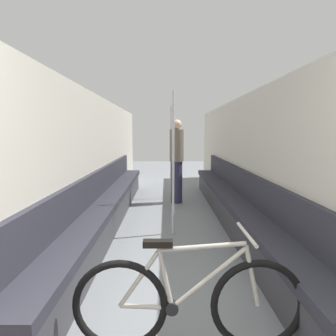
# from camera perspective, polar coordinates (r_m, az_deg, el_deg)

# --- Properties ---
(wall_left) EXTENTS (0.10, 10.94, 2.13)m
(wall_left) POSITION_cam_1_polar(r_m,az_deg,el_deg) (4.84, -14.49, 1.25)
(wall_left) COLOR beige
(wall_left) RESTS_ON ground
(wall_right) EXTENTS (0.10, 10.94, 2.13)m
(wall_right) POSITION_cam_1_polar(r_m,az_deg,el_deg) (4.89, 15.59, 1.26)
(wall_right) COLOR beige
(wall_right) RESTS_ON ground
(bench_seat_row_left) EXTENTS (0.41, 6.60, 0.91)m
(bench_seat_row_left) POSITION_cam_1_polar(r_m,az_deg,el_deg) (5.02, -11.35, -7.15)
(bench_seat_row_left) COLOR #3D3D42
(bench_seat_row_left) RESTS_ON ground
(bench_seat_row_right) EXTENTS (0.41, 6.60, 0.91)m
(bench_seat_row_right) POSITION_cam_1_polar(r_m,az_deg,el_deg) (5.06, 12.43, -7.08)
(bench_seat_row_right) COLOR #3D3D42
(bench_seat_row_right) RESTS_ON ground
(bicycle) EXTENTS (1.61, 0.46, 0.85)m
(bicycle) POSITION_cam_1_polar(r_m,az_deg,el_deg) (2.26, 3.99, -24.17)
(bicycle) COLOR black
(bicycle) RESTS_ON ground
(grab_pole_near) EXTENTS (0.08, 0.08, 2.11)m
(grab_pole_near) POSITION_cam_1_polar(r_m,az_deg,el_deg) (4.39, 0.98, 0.42)
(grab_pole_near) COLOR gray
(grab_pole_near) RESTS_ON ground
(grab_pole_far) EXTENTS (0.08, 0.08, 2.11)m
(grab_pole_far) POSITION_cam_1_polar(r_m,az_deg,el_deg) (6.88, 0.60, 2.71)
(grab_pole_far) COLOR gray
(grab_pole_far) RESTS_ON ground
(passenger_standing) EXTENTS (0.30, 0.30, 1.79)m
(passenger_standing) POSITION_cam_1_polar(r_m,az_deg,el_deg) (6.42, 1.66, 1.52)
(passenger_standing) COLOR #332D4C
(passenger_standing) RESTS_ON ground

